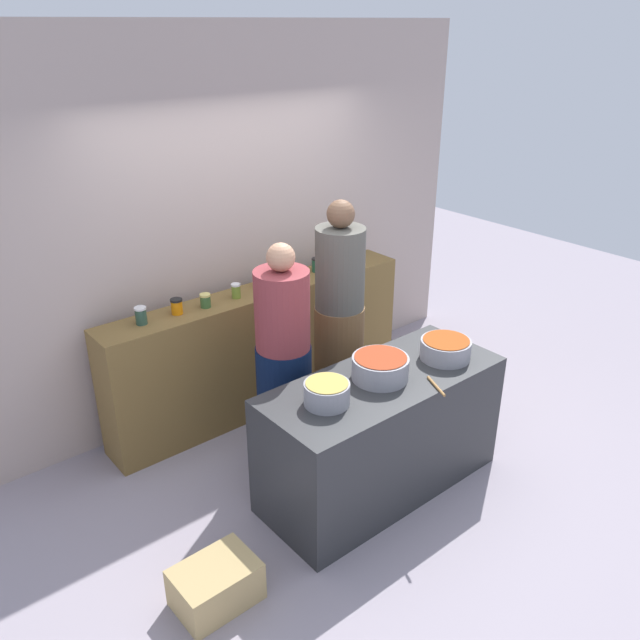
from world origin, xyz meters
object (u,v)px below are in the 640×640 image
Objects in this scene: preserve_jar_8 at (354,254)px; bread_crate at (216,585)px; preserve_jar_0 at (141,316)px; preserve_jar_6 at (316,265)px; preserve_jar_5 at (296,274)px; cook_in_cap at (339,329)px; preserve_jar_3 at (236,291)px; wooden_spoon at (436,386)px; preserve_jar_1 at (177,306)px; preserve_jar_4 at (259,281)px; cooking_pot_left at (327,393)px; cooking_pot_right at (445,349)px; preserve_jar_2 at (205,301)px; cooking_pot_center at (380,368)px; preserve_jar_7 at (336,261)px; cook_with_tongs at (284,368)px.

preserve_jar_8 is 0.28× the size of bread_crate.
preserve_jar_6 is at bearing 0.81° from preserve_jar_0.
cook_in_cap is at bearing -95.19° from preserve_jar_5.
preserve_jar_0 is 1.61m from preserve_jar_6.
cook_in_cap is at bearing -115.23° from preserve_jar_6.
wooden_spoon is at bearing -76.59° from preserve_jar_3.
preserve_jar_5 is at bearing -0.40° from preserve_jar_1.
preserve_jar_4 is 1.56m from cooking_pot_left.
preserve_jar_8 is at bearing 32.71° from bread_crate.
preserve_jar_5 is (1.36, -0.01, -0.01)m from preserve_jar_0.
preserve_jar_3 is at bearing -163.98° from preserve_jar_4.
preserve_jar_0 is at bearing 154.45° from cook_in_cap.
preserve_jar_6 is at bearing 86.56° from cooking_pot_right.
preserve_jar_2 is at bearing 143.77° from cook_in_cap.
preserve_jar_5 is 0.67m from preserve_jar_8.
preserve_jar_6 reaches higher than preserve_jar_2.
cooking_pot_center is (-1.05, -1.41, -0.16)m from preserve_jar_8.
preserve_jar_1 is 1.52m from preserve_jar_7.
preserve_jar_6 is 1.24m from cook_with_tongs.
bread_crate is at bearing -132.06° from preserve_jar_4.
preserve_jar_7 reaches higher than preserve_jar_3.
cook_with_tongs is (0.41, -0.73, -0.35)m from preserve_jar_1.
preserve_jar_5 reaches higher than wooden_spoon.
wooden_spoon is (0.19, -0.31, -0.07)m from cooking_pot_center.
preserve_jar_8 is 1.76m from cooking_pot_center.
preserve_jar_3 reaches higher than cooking_pot_center.
preserve_jar_4 is 0.79× the size of preserve_jar_7.
preserve_jar_4 is 0.30× the size of cooking_pot_right.
preserve_jar_7 is at bearing 50.79° from cook_in_cap.
cooking_pot_left is 0.15× the size of cook_in_cap.
cook_in_cap is (0.13, 1.09, -0.04)m from wooden_spoon.
cooking_pot_center is 1.07× the size of cooking_pot_right.
preserve_jar_6 reaches higher than cooking_pot_center.
cook_with_tongs reaches higher than preserve_jar_4.
cooking_pot_right is 0.21× the size of cook_with_tongs.
preserve_jar_8 reaches higher than preserve_jar_1.
preserve_jar_0 is at bearing -179.71° from preserve_jar_8.
preserve_jar_4 is 1.46m from cooking_pot_center.
preserve_jar_5 is at bearing 83.66° from wooden_spoon.
preserve_jar_0 is 2.09m from wooden_spoon.
preserve_jar_7 reaches higher than preserve_jar_5.
preserve_jar_4 is 2.37m from bread_crate.
preserve_jar_2 is at bearing 109.31° from cooking_pot_center.
cook_with_tongs is (-0.29, 0.66, -0.19)m from cooking_pot_center.
bread_crate is (-1.10, -0.82, -0.63)m from cook_with_tongs.
preserve_jar_5 is 2.55m from bread_crate.
preserve_jar_2 reaches higher than wooden_spoon.
preserve_jar_3 is at bearing -2.04° from preserve_jar_0.
preserve_jar_6 is 0.42m from preserve_jar_8.
preserve_jar_1 is at bearing 99.51° from cooking_pot_left.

